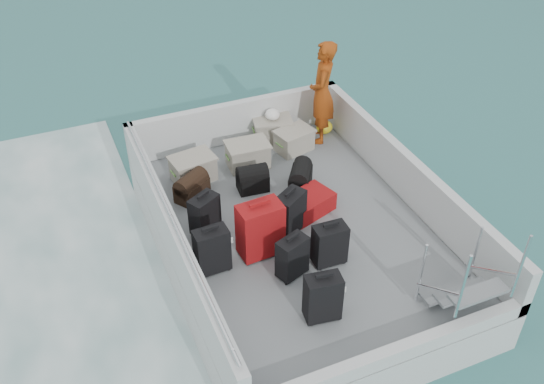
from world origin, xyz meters
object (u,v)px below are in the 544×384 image
(crate_3, at_px, (294,141))
(suitcase_3, at_px, (323,298))
(suitcase_8, at_px, (308,204))
(suitcase_1, at_px, (212,251))
(suitcase_7, at_px, (290,213))
(suitcase_5, at_px, (260,230))
(crate_0, at_px, (193,169))
(suitcase_2, at_px, (205,215))
(crate_1, at_px, (248,155))
(crate_2, at_px, (272,130))
(suitcase_6, at_px, (330,245))
(suitcase_4, at_px, (292,258))
(passenger, at_px, (322,93))

(crate_3, bearing_deg, suitcase_3, -109.57)
(suitcase_8, bearing_deg, suitcase_1, 91.34)
(suitcase_7, bearing_deg, suitcase_5, 173.29)
(suitcase_3, height_order, crate_0, suitcase_3)
(suitcase_2, height_order, suitcase_5, suitcase_5)
(crate_3, bearing_deg, crate_0, -175.29)
(suitcase_5, xyz_separation_m, suitcase_7, (0.53, 0.24, -0.08))
(suitcase_8, bearing_deg, crate_0, 23.49)
(crate_0, xyz_separation_m, crate_1, (0.89, 0.02, 0.00))
(suitcase_5, distance_m, crate_2, 2.78)
(suitcase_5, height_order, crate_1, suitcase_5)
(suitcase_6, xyz_separation_m, suitcase_7, (-0.21, 0.75, 0.02))
(suitcase_4, relative_size, suitcase_7, 0.93)
(suitcase_7, bearing_deg, crate_1, 56.74)
(suitcase_6, height_order, suitcase_8, suitcase_6)
(passenger, bearing_deg, suitcase_3, 4.48)
(suitcase_1, relative_size, suitcase_5, 0.83)
(suitcase_1, xyz_separation_m, suitcase_2, (0.15, 0.75, -0.03))
(suitcase_7, bearing_deg, suitcase_3, -132.21)
(suitcase_3, distance_m, suitcase_5, 1.32)
(suitcase_7, xyz_separation_m, suitcase_8, (0.41, 0.28, -0.17))
(suitcase_4, bearing_deg, suitcase_8, 35.25)
(suitcase_3, xyz_separation_m, suitcase_6, (0.50, 0.79, -0.02))
(suitcase_6, relative_size, passenger, 0.34)
(suitcase_2, distance_m, suitcase_4, 1.42)
(suitcase_8, relative_size, passenger, 0.41)
(suitcase_3, relative_size, crate_3, 1.13)
(suitcase_5, relative_size, suitcase_6, 1.32)
(suitcase_1, height_order, crate_3, suitcase_1)
(suitcase_3, bearing_deg, suitcase_4, 99.97)
(crate_3, relative_size, passenger, 0.33)
(suitcase_8, xyz_separation_m, crate_3, (0.49, 1.53, 0.03))
(suitcase_3, xyz_separation_m, crate_3, (1.19, 3.35, -0.15))
(suitcase_4, height_order, suitcase_6, suitcase_6)
(crate_0, distance_m, crate_1, 0.89)
(crate_0, bearing_deg, suitcase_7, -63.21)
(suitcase_8, relative_size, crate_3, 1.25)
(suitcase_7, bearing_deg, suitcase_6, -105.93)
(suitcase_7, bearing_deg, passenger, 22.06)
(suitcase_1, relative_size, suitcase_6, 1.09)
(suitcase_2, bearing_deg, passenger, 2.14)
(suitcase_5, xyz_separation_m, crate_2, (1.23, 2.49, -0.21))
(suitcase_8, xyz_separation_m, passenger, (1.03, 1.68, 0.72))
(suitcase_6, height_order, crate_1, suitcase_6)
(suitcase_7, distance_m, crate_0, 1.87)
(suitcase_1, distance_m, crate_1, 2.36)
(suitcase_1, xyz_separation_m, suitcase_4, (0.88, -0.47, -0.03))
(crate_1, bearing_deg, crate_3, 8.11)
(suitcase_4, bearing_deg, suitcase_7, 47.51)
(suitcase_5, xyz_separation_m, crate_1, (0.58, 1.94, -0.20))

